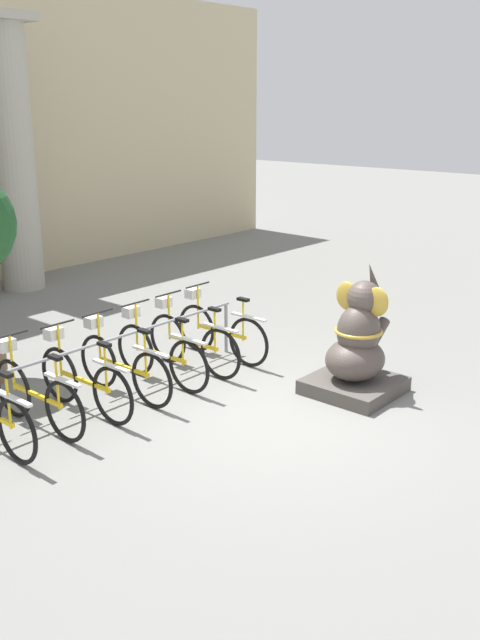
# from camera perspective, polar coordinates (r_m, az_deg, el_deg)

# --- Properties ---
(ground_plane) EXTENTS (60.00, 60.00, 0.00)m
(ground_plane) POSITION_cam_1_polar(r_m,az_deg,el_deg) (8.61, 2.66, -7.68)
(ground_plane) COLOR slate
(column_right) EXTENTS (1.02, 1.02, 5.16)m
(column_right) POSITION_cam_1_polar(r_m,az_deg,el_deg) (14.64, -17.73, 12.47)
(column_right) COLOR #ADA899
(column_right) RESTS_ON ground_plane
(bike_rack) EXTENTS (4.33, 0.05, 0.77)m
(bike_rack) POSITION_cam_1_polar(r_m,az_deg,el_deg) (9.15, -9.99, -2.24)
(bike_rack) COLOR gray
(bike_rack) RESTS_ON ground_plane
(bicycle_1) EXTENTS (0.48, 1.73, 1.04)m
(bicycle_1) POSITION_cam_1_polar(r_m,az_deg,el_deg) (8.48, -16.04, -5.69)
(bicycle_1) COLOR black
(bicycle_1) RESTS_ON ground_plane
(bicycle_2) EXTENTS (0.48, 1.73, 1.04)m
(bicycle_2) POSITION_cam_1_polar(r_m,az_deg,el_deg) (8.75, -12.44, -4.67)
(bicycle_2) COLOR black
(bicycle_2) RESTS_ON ground_plane
(bicycle_3) EXTENTS (0.48, 1.73, 1.04)m
(bicycle_3) POSITION_cam_1_polar(r_m,az_deg,el_deg) (9.12, -9.39, -3.60)
(bicycle_3) COLOR black
(bicycle_3) RESTS_ON ground_plane
(bicycle_4) EXTENTS (0.48, 1.73, 1.04)m
(bicycle_4) POSITION_cam_1_polar(r_m,az_deg,el_deg) (9.49, -6.47, -2.64)
(bicycle_4) COLOR black
(bicycle_4) RESTS_ON ground_plane
(bicycle_5) EXTENTS (0.48, 1.73, 1.04)m
(bicycle_5) POSITION_cam_1_polar(r_m,az_deg,el_deg) (9.90, -3.90, -1.71)
(bicycle_5) COLOR black
(bicycle_5) RESTS_ON ground_plane
(bicycle_6) EXTENTS (0.48, 1.73, 1.04)m
(bicycle_6) POSITION_cam_1_polar(r_m,az_deg,el_deg) (10.35, -1.62, -0.84)
(bicycle_6) COLOR black
(bicycle_6) RESTS_ON ground_plane
(elephant_statue) EXTENTS (1.07, 1.07, 1.70)m
(elephant_statue) POSITION_cam_1_polar(r_m,az_deg,el_deg) (9.22, 9.36, -2.35)
(elephant_statue) COLOR #4C4742
(elephant_statue) RESTS_ON ground_plane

